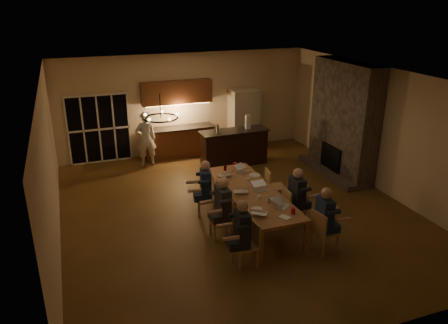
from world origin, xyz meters
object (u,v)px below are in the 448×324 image
(laptop_c, at_px, (241,187))
(redcup_near, at_px, (293,211))
(chair_left_mid, at_px, (221,219))
(mug_mid, at_px, (248,180))
(chair_left_far, at_px, (206,197))
(laptop_b, at_px, (283,202))
(dining_table, at_px, (251,206))
(person_right_near, at_px, (324,220))
(chandelier, at_px, (161,118))
(laptop_d, at_px, (261,186))
(bar_blender, at_px, (248,122))
(person_left_near, at_px, (242,234))
(can_right, at_px, (263,182))
(plate_far, at_px, (255,175))
(bar_island, at_px, (234,148))
(chair_right_near, at_px, (325,231))
(plate_near, at_px, (276,200))
(standing_person, at_px, (146,139))
(refrigerator, at_px, (244,120))
(laptop_f, at_px, (243,168))
(person_left_far, at_px, (206,189))
(mug_back, at_px, (225,179))
(can_cola, at_px, (225,168))
(person_left_mid, at_px, (223,208))
(laptop_a, at_px, (260,209))
(bar_bottle, at_px, (218,128))
(redcup_mid, at_px, (226,183))
(plate_left, at_px, (257,209))
(chair_left_near, at_px, (245,245))
(person_right_mid, at_px, (297,198))
(laptop_e, at_px, (224,171))
(redcup_far, at_px, (235,165))
(chair_right_far, at_px, (275,186))
(chair_right_mid, at_px, (294,207))
(can_silver, at_px, (269,200))

(laptop_c, xyz_separation_m, redcup_near, (0.60, -1.32, -0.05))
(chair_left_mid, bearing_deg, mug_mid, 136.90)
(chair_left_far, bearing_deg, laptop_b, 51.27)
(dining_table, xyz_separation_m, person_right_near, (0.86, -1.62, 0.31))
(chandelier, bearing_deg, laptop_d, 10.80)
(bar_blender, bearing_deg, person_left_near, -112.20)
(redcup_near, bearing_deg, dining_table, 105.30)
(can_right, distance_m, plate_far, 0.53)
(chandelier, distance_m, redcup_near, 3.20)
(bar_island, distance_m, mug_mid, 3.07)
(chair_right_near, relative_size, plate_near, 3.34)
(person_left_near, distance_m, standing_person, 5.91)
(refrigerator, relative_size, chair_right_near, 2.25)
(person_right_near, xyz_separation_m, plate_near, (-0.57, 1.00, 0.07))
(refrigerator, relative_size, chandelier, 3.12)
(person_right_near, height_order, laptop_f, person_right_near)
(laptop_f, bearing_deg, mug_mid, -129.27)
(person_left_far, relative_size, mug_back, 13.80)
(mug_back, xyz_separation_m, can_cola, (0.25, 0.64, 0.01))
(dining_table, bearing_deg, refrigerator, 69.51)
(person_left_mid, relative_size, laptop_d, 4.31)
(bar_island, bearing_deg, laptop_a, -106.10)
(bar_island, distance_m, bar_bottle, 0.84)
(bar_island, distance_m, person_right_near, 5.08)
(laptop_c, height_order, redcup_mid, laptop_c)
(can_cola, xyz_separation_m, plate_left, (-0.13, -2.24, -0.05))
(bar_island, xyz_separation_m, chair_left_near, (-1.75, -5.03, -0.10))
(person_right_mid, xyz_separation_m, laptop_b, (-0.54, -0.39, 0.17))
(person_left_near, xyz_separation_m, bar_bottle, (1.29, 5.02, 0.51))
(chandelier, xyz_separation_m, bar_bottle, (2.47, 3.91, -1.55))
(laptop_e, bearing_deg, redcup_near, 103.46)
(redcup_far, height_order, plate_left, redcup_far)
(person_right_near, bearing_deg, plate_far, 16.20)
(can_right, height_order, bar_bottle, bar_bottle)
(laptop_d, bearing_deg, redcup_far, 88.81)
(chair_left_mid, distance_m, mug_mid, 1.45)
(chair_right_far, relative_size, laptop_b, 2.78)
(person_left_far, relative_size, can_right, 11.50)
(chair_left_far, bearing_deg, laptop_a, 33.72)
(chair_right_mid, distance_m, can_cola, 2.13)
(person_left_mid, bearing_deg, can_silver, 76.06)
(chair_left_mid, relative_size, bar_blender, 2.13)
(mug_back, bearing_deg, person_right_mid, -46.21)
(chandelier, xyz_separation_m, laptop_f, (2.31, 1.55, -1.89))
(laptop_c, distance_m, mug_back, 0.71)
(laptop_c, bearing_deg, person_right_near, 141.37)
(dining_table, xyz_separation_m, laptop_c, (-0.25, 0.04, 0.49))
(person_left_near, bearing_deg, laptop_f, 162.74)
(chair_right_near, relative_size, chandelier, 1.39)
(chair_right_far, xyz_separation_m, standing_person, (-2.49, 3.65, 0.39))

